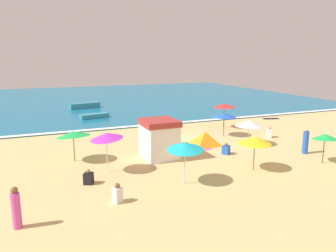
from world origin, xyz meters
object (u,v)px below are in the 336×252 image
at_px(beach_umbrella_6, 106,136).
at_px(small_boat_1, 94,116).
at_px(beach_umbrella_2, 73,134).
at_px(beach_umbrella_3, 185,146).
at_px(beachgoer_6, 164,125).
at_px(beach_umbrella_5, 224,105).
at_px(beachgoer_8, 16,209).
at_px(beach_umbrella_0, 249,123).
at_px(beachgoer_3, 166,133).
at_px(beachgoer_2, 226,149).
at_px(lifeguard_cabana, 159,139).
at_px(beachgoer_5, 269,133).
at_px(beachgoer_7, 88,178).
at_px(beach_tent, 205,138).
at_px(beachgoer_0, 305,142).
at_px(beach_umbrella_1, 224,115).
at_px(beachgoer_1, 117,194).
at_px(beach_umbrella_4, 325,137).
at_px(beach_umbrella_7, 255,140).

relative_size(beach_umbrella_6, small_boat_1, 0.77).
bearing_deg(beach_umbrella_2, beach_umbrella_6, -62.26).
xyz_separation_m(beach_umbrella_3, beachgoer_6, (3.92, 12.72, -1.65)).
distance_m(beach_umbrella_3, beachgoer_6, 13.41).
bearing_deg(beach_umbrella_5, beachgoer_8, -143.79).
bearing_deg(beach_umbrella_0, beach_umbrella_5, 75.86).
bearing_deg(small_boat_1, beachgoer_3, -75.48).
height_order(beach_umbrella_6, beachgoer_2, beach_umbrella_6).
height_order(lifeguard_cabana, beachgoer_5, lifeguard_cabana).
xyz_separation_m(beach_umbrella_3, beachgoer_7, (-4.65, 1.91, -1.71)).
distance_m(beach_umbrella_3, beach_umbrella_5, 14.38).
xyz_separation_m(lifeguard_cabana, beachgoer_7, (-5.05, -2.81, -0.97)).
relative_size(beach_umbrella_2, beachgoer_3, 1.55).
relative_size(beach_tent, beachgoer_3, 1.60).
bearing_deg(lifeguard_cabana, beachgoer_8, -142.86).
height_order(beach_umbrella_6, beachgoer_0, beach_umbrella_6).
relative_size(beach_tent, small_boat_1, 0.94).
distance_m(beach_umbrella_2, beachgoer_5, 15.62).
relative_size(lifeguard_cabana, beach_umbrella_0, 1.13).
bearing_deg(beach_umbrella_3, beach_tent, 53.35).
bearing_deg(beachgoer_6, beach_umbrella_1, -50.54).
height_order(beach_tent, beachgoer_1, beach_tent).
bearing_deg(beachgoer_8, beach_umbrella_6, 46.77).
xyz_separation_m(beachgoer_3, beachgoer_6, (1.78, 4.99, -0.49)).
bearing_deg(beachgoer_0, beachgoer_1, -169.16).
relative_size(beach_umbrella_0, beachgoer_5, 2.37).
xyz_separation_m(beach_umbrella_0, beachgoer_0, (2.21, -3.39, -0.83)).
bearing_deg(beach_tent, beach_umbrella_5, 45.57).
height_order(beach_umbrella_5, beachgoer_7, beach_umbrella_5).
bearing_deg(beachgoer_0, beach_umbrella_4, -105.03).
relative_size(beachgoer_2, beachgoer_6, 0.89).
bearing_deg(beach_umbrella_2, small_boat_1, 74.96).
bearing_deg(beachgoer_3, beach_umbrella_2, -167.18).
xyz_separation_m(beach_umbrella_2, small_boat_1, (3.76, 14.00, -1.46)).
bearing_deg(beach_umbrella_3, beachgoer_0, 10.11).
xyz_separation_m(beach_umbrella_5, beach_umbrella_6, (-12.61, -7.70, 0.03)).
relative_size(beach_umbrella_0, beach_umbrella_4, 1.17).
bearing_deg(beach_umbrella_1, small_boat_1, 126.11).
relative_size(beach_umbrella_0, beachgoer_0, 1.29).
relative_size(beach_umbrella_6, beachgoer_7, 2.98).
relative_size(beach_umbrella_2, beachgoer_7, 3.49).
xyz_separation_m(beachgoer_0, beachgoer_5, (0.71, 4.59, -0.41)).
relative_size(beach_umbrella_7, beachgoer_7, 3.22).
bearing_deg(beach_umbrella_1, beach_umbrella_3, -132.43).
xyz_separation_m(beach_umbrella_0, beach_umbrella_4, (1.67, -5.41, 0.05)).
relative_size(beach_umbrella_0, beach_umbrella_1, 0.83).
bearing_deg(beachgoer_2, beachgoer_0, -20.81).
bearing_deg(beach_umbrella_4, beach_umbrella_0, 107.17).
distance_m(beach_umbrella_1, beachgoer_6, 5.91).
relative_size(beachgoer_2, beachgoer_7, 1.01).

